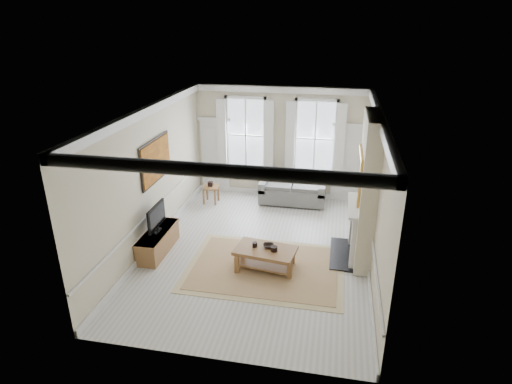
% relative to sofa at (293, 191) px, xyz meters
% --- Properties ---
extents(floor, '(7.20, 7.20, 0.00)m').
position_rel_sofa_xyz_m(floor, '(-0.49, -3.11, -0.37)').
color(floor, '#B7B5AD').
rests_on(floor, ground).
extents(ceiling, '(7.20, 7.20, 0.00)m').
position_rel_sofa_xyz_m(ceiling, '(-0.49, -3.11, 3.03)').
color(ceiling, white).
rests_on(ceiling, back_wall).
extents(back_wall, '(5.20, 0.00, 5.20)m').
position_rel_sofa_xyz_m(back_wall, '(-0.49, 0.49, 1.33)').
color(back_wall, beige).
rests_on(back_wall, floor).
extents(left_wall, '(0.00, 7.20, 7.20)m').
position_rel_sofa_xyz_m(left_wall, '(-3.09, -3.11, 1.33)').
color(left_wall, beige).
rests_on(left_wall, floor).
extents(right_wall, '(0.00, 7.20, 7.20)m').
position_rel_sofa_xyz_m(right_wall, '(2.11, -3.11, 1.33)').
color(right_wall, beige).
rests_on(right_wall, floor).
extents(window_left, '(1.26, 0.20, 2.20)m').
position_rel_sofa_xyz_m(window_left, '(-1.54, 0.44, 1.53)').
color(window_left, '#B2BCC6').
rests_on(window_left, back_wall).
extents(window_right, '(1.26, 0.20, 2.20)m').
position_rel_sofa_xyz_m(window_right, '(0.56, 0.44, 1.53)').
color(window_right, '#B2BCC6').
rests_on(window_right, back_wall).
extents(door_left, '(0.90, 0.08, 2.30)m').
position_rel_sofa_xyz_m(door_left, '(-2.54, 0.45, 0.78)').
color(door_left, silver).
rests_on(door_left, floor).
extents(door_right, '(0.90, 0.08, 2.30)m').
position_rel_sofa_xyz_m(door_right, '(1.56, 0.45, 0.78)').
color(door_right, silver).
rests_on(door_right, floor).
extents(painting, '(0.05, 1.66, 1.06)m').
position_rel_sofa_xyz_m(painting, '(-3.05, -2.81, 1.68)').
color(painting, '#BC7420').
rests_on(painting, left_wall).
extents(chimney_breast, '(0.35, 1.70, 3.38)m').
position_rel_sofa_xyz_m(chimney_breast, '(1.94, -2.91, 1.33)').
color(chimney_breast, beige).
rests_on(chimney_breast, floor).
extents(hearth, '(0.55, 1.50, 0.05)m').
position_rel_sofa_xyz_m(hearth, '(1.51, -2.91, -0.34)').
color(hearth, black).
rests_on(hearth, floor).
extents(fireplace, '(0.21, 1.45, 1.33)m').
position_rel_sofa_xyz_m(fireplace, '(1.71, -2.91, 0.36)').
color(fireplace, silver).
rests_on(fireplace, floor).
extents(mirror, '(0.06, 1.26, 1.06)m').
position_rel_sofa_xyz_m(mirror, '(1.72, -2.91, 1.68)').
color(mirror, gold).
rests_on(mirror, chimney_breast).
extents(sofa, '(1.95, 0.95, 0.88)m').
position_rel_sofa_xyz_m(sofa, '(0.00, 0.00, 0.00)').
color(sofa, '#61615F').
rests_on(sofa, floor).
extents(side_table, '(0.52, 0.52, 0.53)m').
position_rel_sofa_xyz_m(side_table, '(-2.43, -0.51, 0.06)').
color(side_table, brown).
rests_on(side_table, floor).
extents(rug, '(3.50, 2.60, 0.02)m').
position_rel_sofa_xyz_m(rug, '(-0.18, -3.83, -0.36)').
color(rug, tan).
rests_on(rug, floor).
extents(coffee_table, '(1.42, 0.95, 0.50)m').
position_rel_sofa_xyz_m(coffee_table, '(-0.18, -3.83, 0.05)').
color(coffee_table, brown).
rests_on(coffee_table, rug).
extents(ceramic_pot_a, '(0.11, 0.11, 0.11)m').
position_rel_sofa_xyz_m(ceramic_pot_a, '(-0.43, -3.78, 0.18)').
color(ceramic_pot_a, black).
rests_on(ceramic_pot_a, coffee_table).
extents(ceramic_pot_b, '(0.15, 0.15, 0.11)m').
position_rel_sofa_xyz_m(ceramic_pot_b, '(0.02, -3.88, 0.18)').
color(ceramic_pot_b, black).
rests_on(ceramic_pot_b, coffee_table).
extents(bowl, '(0.28, 0.28, 0.06)m').
position_rel_sofa_xyz_m(bowl, '(-0.13, -3.73, 0.16)').
color(bowl, black).
rests_on(bowl, coffee_table).
extents(tv_stand, '(0.49, 1.52, 0.54)m').
position_rel_sofa_xyz_m(tv_stand, '(-2.83, -3.59, -0.10)').
color(tv_stand, brown).
rests_on(tv_stand, floor).
extents(tv, '(0.08, 0.90, 0.68)m').
position_rel_sofa_xyz_m(tv, '(-2.80, -3.59, 0.57)').
color(tv, black).
rests_on(tv, tv_stand).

